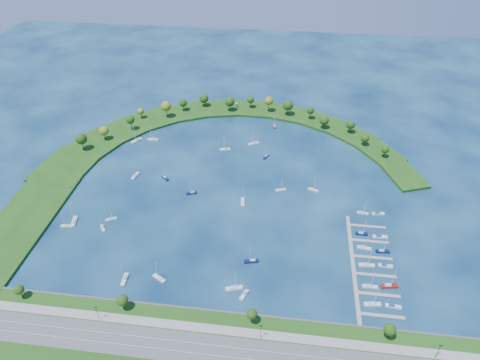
# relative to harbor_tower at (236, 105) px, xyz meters

# --- Properties ---
(ground) EXTENTS (700.00, 700.00, 0.00)m
(ground) POSITION_rel_harbor_tower_xyz_m (12.77, -118.22, -3.97)
(ground) COLOR #061B3C
(ground) RESTS_ON ground
(south_shoreline) EXTENTS (420.00, 43.10, 11.60)m
(south_shoreline) POSITION_rel_harbor_tower_xyz_m (12.80, -241.11, -2.97)
(south_shoreline) COLOR #1D4612
(south_shoreline) RESTS_ON ground
(breakwater) EXTENTS (286.74, 247.64, 2.00)m
(breakwater) POSITION_rel_harbor_tower_xyz_m (-33.55, -69.51, -2.98)
(breakwater) COLOR #1D4612
(breakwater) RESTS_ON ground
(breakwater_trees) EXTENTS (239.16, 94.54, 15.01)m
(breakwater_trees) POSITION_rel_harbor_tower_xyz_m (-4.78, -30.02, 6.63)
(breakwater_trees) COLOR #382314
(breakwater_trees) RESTS_ON breakwater
(harbor_tower) EXTENTS (2.60, 2.60, 3.83)m
(harbor_tower) POSITION_rel_harbor_tower_xyz_m (0.00, 0.00, 0.00)
(harbor_tower) COLOR gray
(harbor_tower) RESTS_ON breakwater
(dock_system) EXTENTS (24.28, 82.00, 1.60)m
(dock_system) POSITION_rel_harbor_tower_xyz_m (98.07, -179.22, -3.62)
(dock_system) COLOR gray
(dock_system) RESTS_ON ground
(moored_boat_0) EXTENTS (4.18, 8.89, 12.61)m
(moored_boat_0) POSITION_rel_harbor_tower_xyz_m (-58.87, -113.32, -3.04)
(moored_boat_0) COLOR silver
(moored_boat_0) RESTS_ON ground
(moored_boat_1) EXTENTS (7.19, 5.28, 10.50)m
(moored_boat_1) POSITION_rel_harbor_tower_xyz_m (-59.21, -160.17, -3.10)
(moored_boat_1) COLOR silver
(moored_boat_1) RESTS_ON ground
(moored_boat_2) EXTENTS (8.46, 6.23, 12.36)m
(moored_boat_2) POSITION_rel_harbor_tower_xyz_m (-15.50, -203.16, -3.05)
(moored_boat_2) COLOR silver
(moored_boat_2) RESTS_ON ground
(moored_boat_3) EXTENTS (4.58, 9.75, 13.83)m
(moored_boat_3) POSITION_rel_harbor_tower_xyz_m (-81.64, -165.37, -3.01)
(moored_boat_3) COLOR silver
(moored_boat_3) RESTS_ON ground
(moored_boat_4) EXTENTS (8.25, 9.29, 14.33)m
(moored_boat_4) POSITION_rel_harbor_tower_xyz_m (-73.20, -66.22, -2.99)
(moored_boat_4) COLOR silver
(moored_boat_4) RESTS_ON ground
(moored_boat_5) EXTENTS (6.53, 6.18, 10.33)m
(moored_boat_5) POSITION_rel_harbor_tower_xyz_m (-36.53, -113.18, -3.11)
(moored_boat_5) COLOR #0A1444
(moored_boat_5) RESTS_ON ground
(moored_boat_6) EXTENTS (5.06, 6.31, 9.41)m
(moored_boat_6) POSITION_rel_harbor_tower_xyz_m (-61.47, -168.74, -3.13)
(moored_boat_6) COLOR silver
(moored_boat_6) RESTS_ON ground
(moored_boat_7) EXTENTS (4.92, 7.63, 10.91)m
(moored_boat_7) POSITION_rel_harbor_tower_xyz_m (32.01, -208.16, -3.09)
(moored_boat_7) COLOR silver
(moored_boat_7) RESTS_ON ground
(moored_boat_8) EXTENTS (7.62, 4.51, 10.83)m
(moored_boat_8) POSITION_rel_harbor_tower_xyz_m (-13.94, -127.60, -3.09)
(moored_boat_8) COLOR #0A1444
(moored_boat_8) RESTS_ON ground
(moored_boat_9) EXTENTS (2.70, 8.76, 12.78)m
(moored_boat_9) POSITION_rel_harbor_tower_xyz_m (-34.02, -206.21, -3.04)
(moored_boat_9) COLOR silver
(moored_boat_9) RESTS_ON ground
(moored_boat_10) EXTENTS (7.44, 2.91, 10.65)m
(moored_boat_10) POSITION_rel_harbor_tower_xyz_m (-84.66, -169.82, -3.10)
(moored_boat_10) COLOR silver
(moored_boat_10) RESTS_ON ground
(moored_boat_11) EXTENTS (8.93, 4.22, 12.66)m
(moored_boat_11) POSITION_rel_harbor_tower_xyz_m (0.57, -70.09, -3.04)
(moored_boat_11) COLOR silver
(moored_boat_11) RESTS_ON ground
(moored_boat_12) EXTENTS (7.71, 4.50, 10.95)m
(moored_boat_12) POSITION_rel_harbor_tower_xyz_m (69.13, -113.54, -3.09)
(moored_boat_12) COLOR silver
(moored_boat_12) RESTS_ON ground
(moored_boat_13) EXTENTS (8.51, 4.19, 12.06)m
(moored_boat_13) POSITION_rel_harbor_tower_xyz_m (33.34, -184.38, -3.06)
(moored_boat_13) COLOR #0A1444
(moored_boat_13) RESTS_ON ground
(moored_boat_14) EXTENTS (9.02, 6.48, 13.12)m
(moored_boat_14) POSITION_rel_harbor_tower_xyz_m (22.17, -58.66, -3.03)
(moored_boat_14) COLOR silver
(moored_boat_14) RESTS_ON ground
(moored_boat_15) EXTENTS (7.47, 4.39, 10.61)m
(moored_boat_15) POSITION_rel_harbor_tower_xyz_m (46.64, -116.50, -3.10)
(moored_boat_15) COLOR silver
(moored_boat_15) RESTS_ON ground
(moored_boat_16) EXTENTS (9.51, 5.41, 13.49)m
(moored_boat_16) POSITION_rel_harbor_tower_xyz_m (26.07, -204.75, -3.02)
(moored_boat_16) COLOR silver
(moored_boat_16) RESTS_ON ground
(moored_boat_17) EXTENTS (3.58, 8.87, 12.68)m
(moored_boat_17) POSITION_rel_harbor_tower_xyz_m (22.17, -132.70, -3.04)
(moored_boat_17) COLOR silver
(moored_boat_17) RESTS_ON ground
(moored_boat_18) EXTENTS (4.56, 7.39, 10.52)m
(moored_boat_18) POSITION_rel_harbor_tower_xyz_m (33.43, -76.42, -3.10)
(moored_boat_18) COLOR #0A1444
(moored_boat_18) RESTS_ON ground
(moored_boat_19) EXTENTS (3.86, 7.45, 10.54)m
(moored_boat_19) POSITION_rel_harbor_tower_xyz_m (36.81, -28.28, -3.10)
(moored_boat_19) COLOR maroon
(moored_boat_19) RESTS_ON ground
(moored_boat_20) EXTENTS (8.83, 2.87, 12.81)m
(moored_boat_20) POSITION_rel_harbor_tower_xyz_m (-60.53, -62.84, -3.04)
(moored_boat_20) COLOR silver
(moored_boat_20) RESTS_ON ground
(docked_boat_0) EXTENTS (9.16, 3.76, 13.07)m
(docked_boat_0) POSITION_rel_harbor_tower_xyz_m (98.28, -206.00, -3.03)
(docked_boat_0) COLOR silver
(docked_boat_0) RESTS_ON ground
(docked_boat_1) EXTENTS (8.12, 2.89, 1.62)m
(docked_boat_1) POSITION_rel_harbor_tower_xyz_m (108.76, -205.88, -3.37)
(docked_boat_1) COLOR silver
(docked_boat_1) RESTS_ON ground
(docked_boat_2) EXTENTS (8.14, 2.39, 11.91)m
(docked_boat_2) POSITION_rel_harbor_tower_xyz_m (98.29, -194.48, -3.07)
(docked_boat_2) COLOR silver
(docked_boat_2) RESTS_ON ground
(docked_boat_3) EXTENTS (9.54, 4.08, 13.59)m
(docked_boat_3) POSITION_rel_harbor_tower_xyz_m (108.77, -192.79, -3.01)
(docked_boat_3) COLOR maroon
(docked_boat_3) RESTS_ON ground
(docked_boat_4) EXTENTS (9.02, 3.07, 13.05)m
(docked_boat_4) POSITION_rel_harbor_tower_xyz_m (98.28, -179.25, -3.03)
(docked_boat_4) COLOR silver
(docked_boat_4) RESTS_ON ground
(docked_boat_5) EXTENTS (8.17, 2.61, 1.65)m
(docked_boat_5) POSITION_rel_harbor_tower_xyz_m (108.76, -178.41, -3.36)
(docked_boat_5) COLOR silver
(docked_boat_5) RESTS_ON ground
(docked_boat_6) EXTENTS (8.36, 3.14, 11.99)m
(docked_boat_6) POSITION_rel_harbor_tower_xyz_m (98.29, -165.69, -3.06)
(docked_boat_6) COLOR silver
(docked_boat_6) RESTS_ON ground
(docked_boat_7) EXTENTS (8.00, 2.69, 11.58)m
(docked_boat_7) POSITION_rel_harbor_tower_xyz_m (108.80, -167.21, -3.07)
(docked_boat_7) COLOR #0A1444
(docked_boat_7) RESTS_ON ground
(docked_boat_8) EXTENTS (8.04, 2.51, 11.70)m
(docked_boat_8) POSITION_rel_harbor_tower_xyz_m (98.30, -153.68, -3.07)
(docked_boat_8) COLOR #0A1444
(docked_boat_8) RESTS_ON ground
(docked_boat_9) EXTENTS (8.87, 3.09, 1.78)m
(docked_boat_9) POSITION_rel_harbor_tower_xyz_m (108.75, -155.03, -3.32)
(docked_boat_9) COLOR silver
(docked_boat_9) RESTS_ON ground
(docked_boat_10) EXTENTS (7.34, 2.66, 10.56)m
(docked_boat_10) POSITION_rel_harbor_tower_xyz_m (100.71, -134.04, -3.10)
(docked_boat_10) COLOR silver
(docked_boat_10) RESTS_ON ground
(docked_boat_11) EXTENTS (8.28, 3.39, 1.64)m
(docked_boat_11) POSITION_rel_harbor_tower_xyz_m (110.66, -133.44, -3.37)
(docked_boat_11) COLOR silver
(docked_boat_11) RESTS_ON ground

